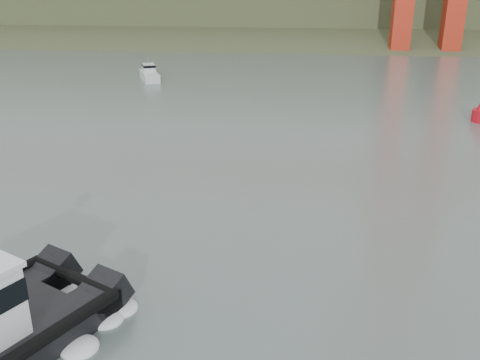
# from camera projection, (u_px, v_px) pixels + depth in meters

# --- Properties ---
(ground) EXTENTS (400.00, 400.00, 0.00)m
(ground) POSITION_uv_depth(u_px,v_px,m) (255.00, 332.00, 20.28)
(ground) COLOR slate
(ground) RESTS_ON ground
(motorboat) EXTENTS (3.77, 5.67, 2.97)m
(motorboat) POSITION_uv_depth(u_px,v_px,m) (149.00, 74.00, 65.99)
(motorboat) COLOR silver
(motorboat) RESTS_ON ground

